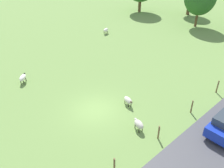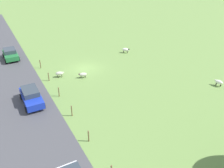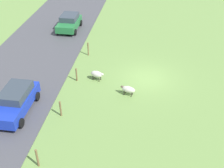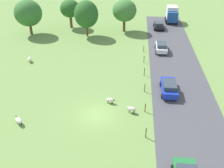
{
  "view_description": "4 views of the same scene",
  "coord_description": "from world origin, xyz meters",
  "views": [
    {
      "loc": [
        12.67,
        -9.96,
        12.64
      ],
      "look_at": [
        -0.81,
        2.61,
        1.09
      ],
      "focal_mm": 38.96,
      "sensor_mm": 36.0,
      "label": 1
    },
    {
      "loc": [
        11.76,
        30.19,
        15.46
      ],
      "look_at": [
        -0.93,
        6.51,
        0.41
      ],
      "focal_mm": 39.58,
      "sensor_mm": 36.0,
      "label": 2
    },
    {
      "loc": [
        -0.01,
        19.95,
        12.79
      ],
      "look_at": [
        2.46,
        3.12,
        1.28
      ],
      "focal_mm": 46.36,
      "sensor_mm": 36.0,
      "label": 3
    },
    {
      "loc": [
        4.02,
        -22.65,
        18.22
      ],
      "look_at": [
        1.21,
        6.11,
        0.58
      ],
      "focal_mm": 40.27,
      "sensor_mm": 36.0,
      "label": 4
    }
  ],
  "objects": [
    {
      "name": "sheep_1",
      "position": [
        4.02,
        0.83,
        0.54
      ],
      "size": [
        1.16,
        0.79,
        0.8
      ],
      "color": "beige",
      "rests_on": "ground_plane"
    },
    {
      "name": "sheep_0",
      "position": [
        -12.86,
        12.64,
        0.55
      ],
      "size": [
        0.84,
        1.17,
        0.81
      ],
      "color": "white",
      "rests_on": "ground_plane"
    },
    {
      "name": "sheep_3",
      "position": [
        -8.25,
        -2.4,
        0.56
      ],
      "size": [
        1.17,
        1.17,
        0.82
      ],
      "color": "white",
      "rests_on": "ground_plane"
    },
    {
      "name": "car_0",
      "position": [
        8.84,
        -8.58,
        0.88
      ],
      "size": [
        2.14,
        3.91,
        1.58
      ],
      "color": "#237238",
      "rests_on": "road_strip"
    },
    {
      "name": "fence_post_1",
      "position": [
        5.59,
        1.18,
        0.57
      ],
      "size": [
        0.12,
        0.12,
        1.15
      ],
      "primitive_type": "cylinder",
      "color": "brown",
      "rests_on": "ground_plane"
    },
    {
      "name": "fence_post_2",
      "position": [
        5.59,
        5.53,
        0.59
      ],
      "size": [
        0.12,
        0.12,
        1.19
      ],
      "primitive_type": "cylinder",
      "color": "brown",
      "rests_on": "ground_plane"
    },
    {
      "name": "fence_post_4",
      "position": [
        5.59,
        14.23,
        0.59
      ],
      "size": [
        0.12,
        0.12,
        1.18
      ],
      "primitive_type": "cylinder",
      "color": "brown",
      "rests_on": "ground_plane"
    },
    {
      "name": "ground_plane",
      "position": [
        0.0,
        0.0,
        0.0
      ],
      "size": [
        160.0,
        160.0,
        0.0
      ],
      "primitive_type": "plane",
      "color": "#6B8E47"
    },
    {
      "name": "car_3",
      "position": [
        8.71,
        5.52,
        0.92
      ],
      "size": [
        2.08,
        4.46,
        1.65
      ],
      "color": "#1933B2",
      "rests_on": "road_strip"
    },
    {
      "name": "sheep_2",
      "position": [
        1.34,
        2.49,
        0.48
      ],
      "size": [
        1.18,
        0.73,
        0.73
      ],
      "color": "beige",
      "rests_on": "ground_plane"
    },
    {
      "name": "fence_post_0",
      "position": [
        5.59,
        -3.16,
        0.64
      ],
      "size": [
        0.12,
        0.12,
        1.27
      ],
      "primitive_type": "cylinder",
      "color": "brown",
      "rests_on": "ground_plane"
    },
    {
      "name": "fence_post_3",
      "position": [
        5.59,
        9.88,
        0.63
      ],
      "size": [
        0.12,
        0.12,
        1.25
      ],
      "primitive_type": "cylinder",
      "color": "brown",
      "rests_on": "ground_plane"
    },
    {
      "name": "road_strip",
      "position": [
        10.52,
        0.0,
        0.03
      ],
      "size": [
        8.0,
        80.0,
        0.06
      ],
      "primitive_type": "cube",
      "color": "#47474C",
      "rests_on": "ground_plane"
    }
  ]
}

